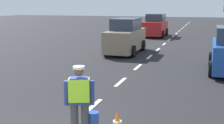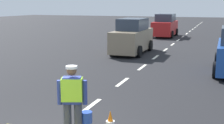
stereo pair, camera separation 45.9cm
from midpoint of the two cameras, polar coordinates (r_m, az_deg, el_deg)
ground_plane at (r=26.59m, az=13.00°, el=4.13°), size 96.00×96.00×0.00m
lane_center_line at (r=30.74m, az=14.04°, el=4.96°), size 0.14×46.40×0.01m
road_worker at (r=6.79m, az=-5.36°, el=-6.85°), size 0.70×0.54×1.67m
traffic_cone_near at (r=6.97m, az=1.60°, el=-11.69°), size 0.36×0.36×0.65m
car_oncoming_lead at (r=18.74m, az=4.55°, el=4.70°), size 1.87×4.36×2.14m
car_oncoming_second at (r=28.86m, az=10.44°, el=6.69°), size 2.01×4.33×2.11m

